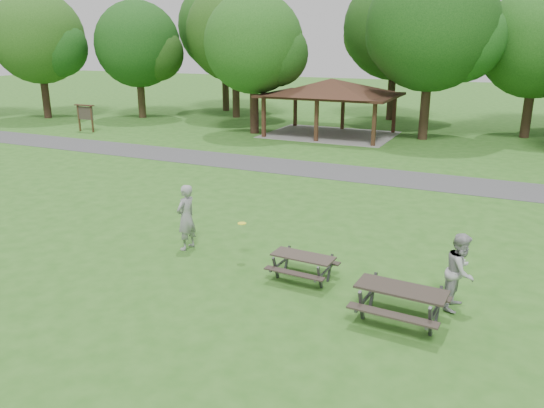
{
  "coord_description": "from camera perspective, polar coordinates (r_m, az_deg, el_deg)",
  "views": [
    {
      "loc": [
        7.63,
        -10.18,
        6.12
      ],
      "look_at": [
        1.0,
        4.0,
        1.3
      ],
      "focal_mm": 35.0,
      "sensor_mm": 36.0,
      "label": 1
    }
  ],
  "objects": [
    {
      "name": "picnic_table_far",
      "position": [
        12.42,
        13.68,
        -9.61
      ],
      "size": [
        2.08,
        1.71,
        0.87
      ],
      "color": "#2B251F",
      "rests_on": "ground"
    },
    {
      "name": "tree_row_a",
      "position": [
        47.96,
        -23.69,
        15.79
      ],
      "size": [
        7.56,
        7.2,
        9.97
      ],
      "color": "black",
      "rests_on": "ground"
    },
    {
      "name": "frisbee_thrower",
      "position": [
        16.24,
        -9.22,
        -1.42
      ],
      "size": [
        0.56,
        0.79,
        2.03
      ],
      "primitive_type": "imported",
      "rotation": [
        0.0,
        0.0,
        -1.68
      ],
      "color": "gray",
      "rests_on": "ground"
    },
    {
      "name": "tree_deep_b",
      "position": [
        44.25,
        13.27,
        17.69
      ],
      "size": [
        8.4,
        8.0,
        11.13
      ],
      "color": "black",
      "rests_on": "ground"
    },
    {
      "name": "tree_row_e",
      "position": [
        35.64,
        16.94,
        17.49
      ],
      "size": [
        8.4,
        8.0,
        11.02
      ],
      "color": "#2F1F15",
      "rests_on": "ground"
    },
    {
      "name": "picnic_table_middle",
      "position": [
        14.16,
        3.35,
        -6.17
      ],
      "size": [
        1.72,
        1.41,
        0.72
      ],
      "color": "#332B25",
      "rests_on": "ground"
    },
    {
      "name": "tree_row_d",
      "position": [
        36.65,
        -1.85,
        16.57
      ],
      "size": [
        6.93,
        6.6,
        9.27
      ],
      "color": "black",
      "rests_on": "ground"
    },
    {
      "name": "frisbee_in_flight",
      "position": [
        15.14,
        -3.25,
        -2.09
      ],
      "size": [
        0.29,
        0.29,
        0.02
      ],
      "color": "#FFF728",
      "rests_on": "ground"
    },
    {
      "name": "tree_row_b",
      "position": [
        45.72,
        -14.13,
        16.06
      ],
      "size": [
        7.14,
        6.8,
        9.28
      ],
      "color": "#332416",
      "rests_on": "ground"
    },
    {
      "name": "tree_row_c",
      "position": [
        44.73,
        -3.89,
        17.62
      ],
      "size": [
        8.19,
        7.8,
        10.67
      ],
      "color": "black",
      "rests_on": "ground"
    },
    {
      "name": "frisbee_catcher",
      "position": [
        13.32,
        19.6,
        -6.84
      ],
      "size": [
        0.84,
        1.01,
        1.87
      ],
      "primitive_type": "imported",
      "rotation": [
        0.0,
        0.0,
        1.41
      ],
      "color": "#A6A6A8",
      "rests_on": "ground"
    },
    {
      "name": "ground",
      "position": [
        14.12,
        -10.75,
        -8.9
      ],
      "size": [
        160.0,
        160.0,
        0.0
      ],
      "primitive_type": "plane",
      "color": "#2D651C",
      "rests_on": "ground"
    },
    {
      "name": "pavilion",
      "position": [
        36.23,
        6.4,
        12.18
      ],
      "size": [
        8.6,
        7.01,
        3.76
      ],
      "color": "#3C2115",
      "rests_on": "ground"
    },
    {
      "name": "notice_board",
      "position": [
        39.76,
        -19.48,
        9.21
      ],
      "size": [
        1.6,
        0.3,
        1.88
      ],
      "color": "#3A2615",
      "rests_on": "ground"
    },
    {
      "name": "asphalt_path",
      "position": [
        26.08,
        7.35,
        3.43
      ],
      "size": [
        120.0,
        3.2,
        0.02
      ],
      "primitive_type": "cube",
      "color": "#444446",
      "rests_on": "ground"
    },
    {
      "name": "tree_deep_a",
      "position": [
        49.26,
        -5.06,
        18.24
      ],
      "size": [
        8.4,
        8.0,
        11.38
      ],
      "color": "black",
      "rests_on": "ground"
    },
    {
      "name": "tree_row_f",
      "position": [
        38.71,
        26.72,
        14.97
      ],
      "size": [
        7.35,
        7.0,
        9.55
      ],
      "color": "#321F16",
      "rests_on": "ground"
    }
  ]
}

